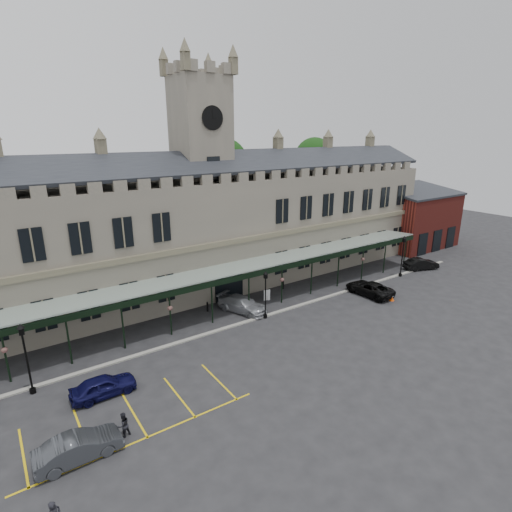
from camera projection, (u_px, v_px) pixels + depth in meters
ground at (297, 343)px, 33.04m from camera, size 140.00×140.00×0.00m
station_building at (205, 230)px, 43.65m from camera, size 60.00×10.36×17.30m
clock_tower at (202, 168)px, 41.75m from camera, size 5.60×5.60×24.80m
canopy at (247, 288)px, 38.20m from camera, size 50.00×4.10×4.30m
brick_annex at (415, 219)px, 60.41m from camera, size 12.40×8.36×9.23m
kerb at (259, 318)px, 37.35m from camera, size 60.00×0.40×0.12m
parking_markings at (136, 418)px, 24.29m from camera, size 16.00×6.00×0.01m
tree_behind_mid at (225, 163)px, 53.25m from camera, size 6.00×6.00×16.00m
tree_behind_right at (314, 158)px, 61.91m from camera, size 6.00×6.00×16.00m
lamp_post_left at (25, 353)px, 25.78m from camera, size 0.49×0.49×5.14m
lamp_post_mid at (265, 291)px, 36.65m from camera, size 0.44×0.44×4.67m
lamp_post_right at (403, 253)px, 47.45m from camera, size 0.48×0.48×5.06m
traffic_cone at (392, 297)px, 41.22m from camera, size 0.48×0.48×0.76m
sign_board at (267, 295)px, 41.22m from camera, size 0.67×0.23×1.17m
bollard_left at (207, 307)px, 38.72m from camera, size 0.17×0.17×0.96m
bollard_right at (283, 285)px, 44.28m from camera, size 0.17×0.17×0.93m
car_left_a at (103, 386)px, 26.23m from camera, size 4.18×1.70×1.42m
car_left_b at (79, 448)px, 21.09m from camera, size 4.44×1.59×1.46m
car_taxi at (242, 304)px, 38.62m from camera, size 3.90×5.57×1.50m
car_van at (369, 288)px, 42.61m from camera, size 2.78×5.44×1.47m
car_right_b at (421, 264)px, 50.57m from camera, size 4.69×2.90×1.46m
person_b at (123, 425)px, 22.67m from camera, size 0.86×0.74×1.52m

